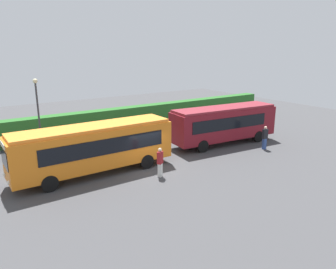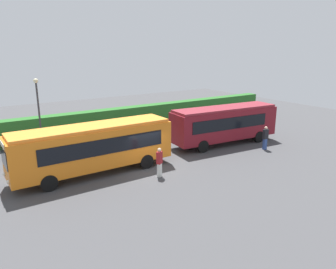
{
  "view_description": "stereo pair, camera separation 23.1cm",
  "coord_description": "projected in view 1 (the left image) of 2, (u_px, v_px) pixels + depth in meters",
  "views": [
    {
      "loc": [
        -10.41,
        -18.14,
        8.09
      ],
      "look_at": [
        2.73,
        1.31,
        1.74
      ],
      "focal_mm": 34.71,
      "sensor_mm": 36.0,
      "label": 1
    },
    {
      "loc": [
        -10.22,
        -18.27,
        8.09
      ],
      "look_at": [
        2.73,
        1.31,
        1.74
      ],
      "focal_mm": 34.71,
      "sensor_mm": 36.0,
      "label": 2
    }
  ],
  "objects": [
    {
      "name": "hedge_row",
      "position": [
        88.0,
        124.0,
        30.46
      ],
      "size": [
        44.0,
        1.27,
        2.26
      ],
      "primitive_type": "cube",
      "color": "#276325",
      "rests_on": "ground_plane"
    },
    {
      "name": "bus_maroon",
      "position": [
        224.0,
        123.0,
        27.62
      ],
      "size": [
        9.81,
        3.19,
        3.21
      ],
      "rotation": [
        0.0,
        0.0,
        -0.08
      ],
      "color": "maroon",
      "rests_on": "ground_plane"
    },
    {
      "name": "person_right",
      "position": [
        265.0,
        137.0,
        26.3
      ],
      "size": [
        0.44,
        0.31,
        1.93
      ],
      "rotation": [
        0.0,
        0.0,
        4.58
      ],
      "color": "#334C8C",
      "rests_on": "ground_plane"
    },
    {
      "name": "person_left",
      "position": [
        160.0,
        161.0,
        20.64
      ],
      "size": [
        0.48,
        0.43,
        1.93
      ],
      "rotation": [
        0.0,
        0.0,
        5.24
      ],
      "color": "silver",
      "rests_on": "ground_plane"
    },
    {
      "name": "ground_plane",
      "position": [
        146.0,
        169.0,
        22.25
      ],
      "size": [
        64.0,
        64.0,
        0.0
      ],
      "primitive_type": "plane",
      "color": "#424244"
    },
    {
      "name": "person_center",
      "position": [
        205.0,
        128.0,
        29.84
      ],
      "size": [
        0.37,
        0.46,
        1.63
      ],
      "rotation": [
        0.0,
        0.0,
        5.97
      ],
      "color": "#4C6B47",
      "rests_on": "ground_plane"
    },
    {
      "name": "bus_orange",
      "position": [
        94.0,
        146.0,
        20.95
      ],
      "size": [
        10.65,
        2.61,
        3.26
      ],
      "rotation": [
        0.0,
        0.0,
        3.15
      ],
      "color": "orange",
      "rests_on": "ground_plane"
    },
    {
      "name": "lamppost",
      "position": [
        38.0,
        107.0,
        25.08
      ],
      "size": [
        0.36,
        0.36,
        5.77
      ],
      "color": "#38383D",
      "rests_on": "ground_plane"
    }
  ]
}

